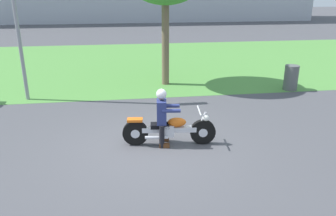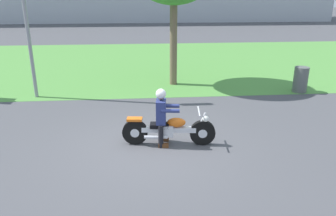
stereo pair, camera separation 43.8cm
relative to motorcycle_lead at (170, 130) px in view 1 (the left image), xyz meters
The scene contains 5 objects.
ground 0.61m from the motorcycle_lead, 168.93° to the right, with size 120.00×120.00×0.00m, color #4C4C51.
grass_verge 9.64m from the motorcycle_lead, 92.77° to the left, with size 60.00×12.00×0.01m, color #549342.
motorcycle_lead is the anchor object (origin of this frame).
rider_lead 0.46m from the motorcycle_lead, behind, with size 0.58×0.50×1.38m.
trash_can 6.42m from the motorcycle_lead, 37.55° to the left, with size 0.50×0.50×0.91m, color #595E5B.
Camera 1 is at (-0.62, -7.12, 3.53)m, focal length 35.78 mm.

